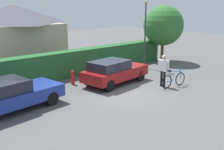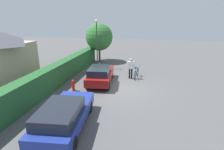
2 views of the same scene
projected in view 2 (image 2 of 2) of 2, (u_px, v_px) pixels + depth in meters
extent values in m
plane|color=#525252|center=(120.00, 89.00, 12.73)|extent=(60.00, 60.00, 0.00)
cube|color=#245A2B|center=(58.00, 74.00, 13.43)|extent=(16.09, 0.90, 1.59)
cube|color=navy|center=(66.00, 116.00, 8.09)|extent=(4.49, 2.24, 0.56)
cube|color=#1E232D|center=(60.00, 113.00, 7.36)|extent=(2.53, 1.81, 0.49)
cylinder|color=black|center=(61.00, 105.00, 9.64)|extent=(0.64, 0.25, 0.62)
cylinder|color=black|center=(90.00, 107.00, 9.49)|extent=(0.64, 0.25, 0.62)
cylinder|color=black|center=(33.00, 141.00, 6.86)|extent=(0.64, 0.25, 0.62)
cylinder|color=black|center=(73.00, 144.00, 6.71)|extent=(0.64, 0.25, 0.62)
cube|color=maroon|center=(101.00, 75.00, 13.68)|extent=(4.18, 2.11, 0.57)
cube|color=#1E232D|center=(99.00, 71.00, 13.01)|extent=(2.26, 1.70, 0.49)
cylinder|color=black|center=(95.00, 73.00, 15.14)|extent=(0.65, 0.25, 0.63)
cylinder|color=black|center=(112.00, 74.00, 15.00)|extent=(0.65, 0.25, 0.63)
cylinder|color=black|center=(87.00, 85.00, 12.55)|extent=(0.65, 0.25, 0.63)
cylinder|color=black|center=(108.00, 86.00, 12.41)|extent=(0.65, 0.25, 0.63)
torus|color=black|center=(138.00, 72.00, 15.42)|extent=(0.74, 0.14, 0.74)
torus|color=black|center=(135.00, 75.00, 14.46)|extent=(0.74, 0.14, 0.74)
cylinder|color=#1972B2|center=(137.00, 70.00, 15.05)|extent=(0.68, 0.12, 0.54)
cylinder|color=#1972B2|center=(136.00, 71.00, 14.64)|extent=(0.26, 0.07, 0.58)
cylinder|color=#1972B2|center=(137.00, 68.00, 14.84)|extent=(0.84, 0.13, 0.11)
cylinder|color=#1972B2|center=(136.00, 75.00, 14.64)|extent=(0.41, 0.08, 0.05)
cylinder|color=#1972B2|center=(138.00, 69.00, 15.34)|extent=(0.04, 0.04, 0.49)
cube|color=black|center=(136.00, 68.00, 14.44)|extent=(0.23, 0.12, 0.06)
cylinder|color=#1972B2|center=(138.00, 66.00, 15.26)|extent=(0.09, 0.50, 0.03)
cylinder|color=black|center=(130.00, 74.00, 14.70)|extent=(0.13, 0.13, 0.86)
cylinder|color=black|center=(132.00, 74.00, 14.67)|extent=(0.13, 0.13, 0.86)
cube|color=silver|center=(131.00, 65.00, 14.46)|extent=(0.24, 0.51, 0.61)
sphere|color=tan|center=(131.00, 60.00, 14.32)|extent=(0.23, 0.23, 0.23)
cylinder|color=silver|center=(127.00, 65.00, 14.49)|extent=(0.09, 0.09, 0.58)
cylinder|color=silver|center=(135.00, 65.00, 14.41)|extent=(0.09, 0.09, 0.58)
cylinder|color=#38383D|center=(97.00, 46.00, 17.35)|extent=(0.10, 0.10, 4.45)
sphere|color=#F2EDCC|center=(96.00, 21.00, 16.62)|extent=(0.28, 0.28, 0.28)
cylinder|color=brown|center=(100.00, 53.00, 20.38)|extent=(0.22, 0.22, 1.87)
sphere|color=#306D2F|center=(99.00, 37.00, 19.81)|extent=(3.04, 3.04, 3.04)
cylinder|color=red|center=(73.00, 86.00, 12.26)|extent=(0.20, 0.20, 0.70)
sphere|color=red|center=(73.00, 81.00, 12.14)|extent=(0.18, 0.18, 0.18)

